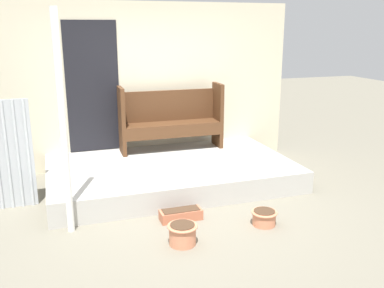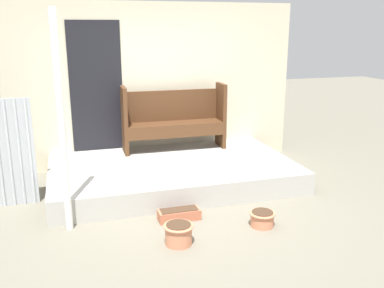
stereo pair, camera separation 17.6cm
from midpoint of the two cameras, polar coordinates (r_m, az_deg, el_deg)
The scene contains 8 objects.
ground_plane at distance 5.37m, azimuth -0.93°, elevation -9.05°, with size 24.00×24.00×0.00m, color #706B5B.
porch_slab at distance 6.27m, azimuth -1.80°, elevation -3.87°, with size 3.47×2.03×0.31m.
house_wall at distance 6.99m, azimuth -4.42°, elevation 7.77°, with size 4.67×0.08×2.60m.
support_post at distance 4.73m, azimuth -16.01°, elevation 2.40°, with size 0.08×0.08×2.42m.
bench at distance 6.81m, azimuth -1.72°, elevation 3.66°, with size 1.63×0.43×1.04m.
flower_pot_left at distance 4.59m, azimuth -0.67°, elevation -11.80°, with size 0.33×0.33×0.23m.
flower_pot_middle at distance 5.06m, azimuth 10.35°, elevation -9.68°, with size 0.31×0.31×0.18m.
planter_box_rect at distance 5.15m, azimuth -0.74°, elevation -9.37°, with size 0.50×0.20×0.13m.
Camera 2 is at (-1.23, -4.74, 2.22)m, focal length 40.00 mm.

